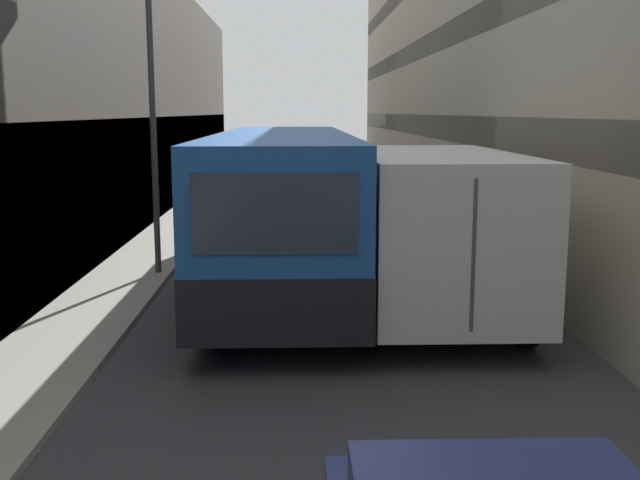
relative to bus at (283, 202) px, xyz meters
name	(u,v)px	position (x,y,z in m)	size (l,w,h in m)	color
ground_plane	(323,285)	(0.76, -0.52, -1.55)	(150.00, 150.00, 0.00)	#38383D
sidewalk_left	(121,284)	(-3.11, -0.52, -1.50)	(1.64, 60.00, 0.11)	#9E998E
building_left_shopfront	(6,97)	(-5.03, -0.52, 2.02)	(2.40, 60.00, 7.87)	#423D38
bus	(283,202)	(0.00, 0.00, 0.00)	(2.47, 11.39, 2.90)	#1E519E
box_truck	(426,222)	(2.45, -2.12, -0.08)	(2.35, 7.21, 2.68)	silver
street_lamp	(149,25)	(-2.54, 0.31, 3.38)	(0.36, 0.80, 6.99)	#38383D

